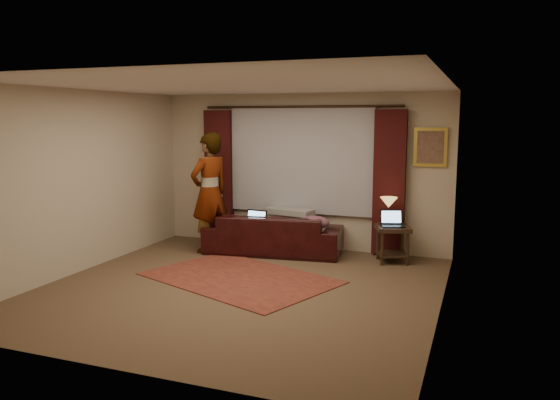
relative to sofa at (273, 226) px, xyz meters
The scene contains 20 objects.
floor 1.99m from the sofa, 81.55° to the right, with size 5.00×5.00×0.01m, color brown.
ceiling 2.90m from the sofa, 81.55° to the right, with size 5.00×5.00×0.02m, color silver.
wall_back 1.07m from the sofa, 64.02° to the left, with size 5.00×0.02×2.60m, color #C0B299.
wall_front 4.51m from the sofa, 86.31° to the right, with size 5.00×0.02×2.60m, color #C0B299.
wall_left 3.05m from the sofa, 139.14° to the right, with size 0.02×5.00×2.60m, color #C0B299.
wall_right 3.49m from the sofa, 34.53° to the right, with size 0.02×5.00×2.60m, color #C0B299.
sheer_curtain 1.21m from the sofa, 61.50° to the left, with size 2.50×0.05×1.80m, color #A1A0A9.
drape_left 1.50m from the sofa, 158.70° to the left, with size 0.50×0.14×2.30m, color #350E0E.
drape_right 1.99m from the sofa, 14.87° to the left, with size 0.50×0.14×2.30m, color #350E0E.
curtain_rod 2.01m from the sofa, 59.02° to the left, with size 0.04×0.04×3.40m, color #311E11.
picture_frame 2.77m from the sofa, 13.08° to the left, with size 0.50×0.04×0.60m, color gold.
sofa is the anchor object (origin of this frame).
throw_blanket 0.56m from the sofa, 58.50° to the left, with size 0.81×0.32×0.10m, color gray.
clothing_pile 0.71m from the sofa, ahead, with size 0.49×0.37×0.21m, color #724153.
laptop_sofa 0.37m from the sofa, 142.81° to the right, with size 0.36×0.39×0.26m, color black, non-canonical shape.
area_rug 1.58m from the sofa, 86.72° to the right, with size 2.51×1.68×0.01m, color brown.
end_table 1.93m from the sofa, ahead, with size 0.49×0.49×0.57m, color black.
tiffany_lamp 1.87m from the sofa, ahead, with size 0.27×0.27×0.43m, color olive, non-canonical shape.
laptop_table 1.94m from the sofa, ahead, with size 0.34×0.37×0.24m, color black, non-canonical shape.
person 1.18m from the sofa, 164.78° to the right, with size 0.58×0.58×1.97m, color gray.
Camera 1 is at (2.89, -6.23, 2.19)m, focal length 35.00 mm.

